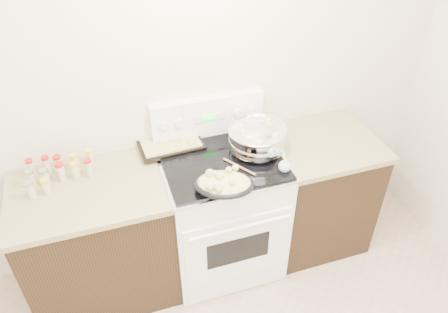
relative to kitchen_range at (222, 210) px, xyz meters
name	(u,v)px	position (x,y,z in m)	size (l,w,h in m)	color
room_shell	(261,275)	(-0.35, -1.42, 1.21)	(4.10, 3.60, 2.75)	beige
counter_left	(100,241)	(-0.83, 0.01, -0.03)	(0.93, 0.67, 0.92)	black
counter_right	(315,190)	(0.73, 0.01, -0.03)	(0.73, 0.67, 0.92)	black
kitchen_range	(222,210)	(0.00, 0.00, 0.00)	(0.78, 0.73, 1.22)	white
mixing_bowl	(257,140)	(0.24, 0.01, 0.54)	(0.46, 0.46, 0.22)	silver
roasting_pan	(224,184)	(-0.08, -0.28, 0.50)	(0.41, 0.35, 0.12)	black
baking_sheet	(171,142)	(-0.27, 0.25, 0.47)	(0.43, 0.31, 0.06)	black
wooden_spoon	(237,173)	(0.04, -0.18, 0.46)	(0.15, 0.22, 0.04)	#9F6A48
blue_ladle	(284,165)	(0.33, -0.22, 0.49)	(0.12, 0.26, 0.10)	#8FC0D6
spice_jars	(57,171)	(-0.98, 0.14, 0.49)	(0.39, 0.24, 0.13)	#BFB28C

